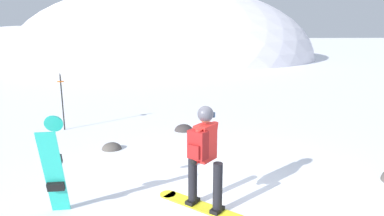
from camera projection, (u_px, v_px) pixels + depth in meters
ground_plane at (219, 194)px, 5.94m from camera, size 300.00×300.00×0.00m
ridge_peak_main at (166, 58)px, 37.70m from camera, size 32.21×28.99×15.43m
ridge_peak_far at (28, 51)px, 50.35m from camera, size 22.25×20.02×7.44m
snowboarder_main at (204, 156)px, 5.23m from camera, size 1.41×1.35×1.71m
spare_snowboard at (54, 168)px, 5.05m from camera, size 0.28×0.53×1.59m
piste_marker_near at (62, 97)px, 9.64m from camera, size 0.20×0.20×1.69m
rock_dark at (184, 131)px, 9.77m from camera, size 0.54×0.46×0.37m
rock_mid at (112, 149)px, 8.22m from camera, size 0.48×0.41×0.34m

